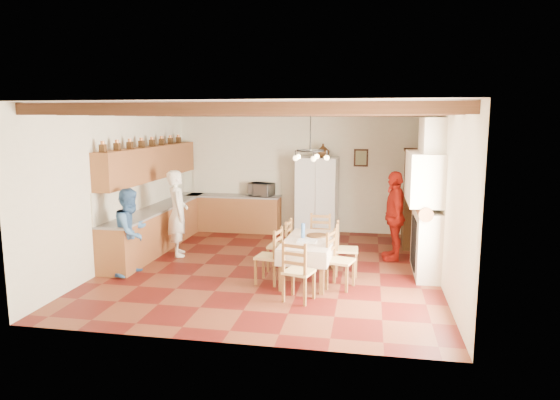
{
  "coord_description": "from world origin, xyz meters",
  "views": [
    {
      "loc": [
        1.77,
        -8.91,
        2.78
      ],
      "look_at": [
        0.1,
        0.3,
        1.25
      ],
      "focal_mm": 32.0,
      "sensor_mm": 36.0,
      "label": 1
    }
  ],
  "objects_px": {
    "refrigerator": "(317,197)",
    "dining_table": "(309,244)",
    "person_man": "(178,213)",
    "person_woman_blue": "(131,232)",
    "microwave": "(261,189)",
    "chair_end_far": "(319,239)",
    "chair_right_near": "(341,260)",
    "chair_left_near": "(269,256)",
    "hutch": "(414,198)",
    "chair_left_far": "(280,245)",
    "person_woman_red": "(394,216)",
    "chair_end_near": "(299,270)",
    "chair_right_far": "(347,249)"
  },
  "relations": [
    {
      "from": "person_woman_red",
      "to": "chair_left_far",
      "type": "bearing_deg",
      "value": -67.26
    },
    {
      "from": "hutch",
      "to": "chair_left_near",
      "type": "bearing_deg",
      "value": -128.84
    },
    {
      "from": "microwave",
      "to": "chair_right_near",
      "type": "bearing_deg",
      "value": -41.07
    },
    {
      "from": "person_man",
      "to": "refrigerator",
      "type": "bearing_deg",
      "value": -73.26
    },
    {
      "from": "hutch",
      "to": "microwave",
      "type": "xyz_separation_m",
      "value": [
        -3.6,
        0.7,
        -0.0
      ]
    },
    {
      "from": "chair_right_near",
      "to": "chair_right_far",
      "type": "relative_size",
      "value": 1.0
    },
    {
      "from": "chair_right_far",
      "to": "person_woman_red",
      "type": "height_order",
      "value": "person_woman_red"
    },
    {
      "from": "chair_right_far",
      "to": "chair_end_near",
      "type": "bearing_deg",
      "value": 153.87
    },
    {
      "from": "dining_table",
      "to": "chair_left_near",
      "type": "xyz_separation_m",
      "value": [
        -0.65,
        -0.33,
        -0.15
      ]
    },
    {
      "from": "chair_left_near",
      "to": "chair_left_far",
      "type": "relative_size",
      "value": 1.0
    },
    {
      "from": "chair_left_near",
      "to": "chair_right_near",
      "type": "distance_m",
      "value": 1.22
    },
    {
      "from": "dining_table",
      "to": "microwave",
      "type": "bearing_deg",
      "value": 114.9
    },
    {
      "from": "person_woman_blue",
      "to": "microwave",
      "type": "height_order",
      "value": "person_woman_blue"
    },
    {
      "from": "refrigerator",
      "to": "dining_table",
      "type": "bearing_deg",
      "value": -83.34
    },
    {
      "from": "hutch",
      "to": "chair_right_far",
      "type": "bearing_deg",
      "value": -117.82
    },
    {
      "from": "chair_left_near",
      "to": "microwave",
      "type": "xyz_separation_m",
      "value": [
        -0.96,
        3.82,
        0.58
      ]
    },
    {
      "from": "refrigerator",
      "to": "person_woman_blue",
      "type": "distance_m",
      "value": 4.68
    },
    {
      "from": "hutch",
      "to": "chair_right_near",
      "type": "xyz_separation_m",
      "value": [
        -1.41,
        -3.16,
        -0.58
      ]
    },
    {
      "from": "chair_left_near",
      "to": "person_woman_red",
      "type": "relative_size",
      "value": 0.54
    },
    {
      "from": "dining_table",
      "to": "chair_left_far",
      "type": "distance_m",
      "value": 0.74
    },
    {
      "from": "chair_right_near",
      "to": "person_man",
      "type": "xyz_separation_m",
      "value": [
        -3.4,
        1.44,
        0.4
      ]
    },
    {
      "from": "hutch",
      "to": "chair_left_near",
      "type": "xyz_separation_m",
      "value": [
        -2.63,
        -3.12,
        -0.58
      ]
    },
    {
      "from": "refrigerator",
      "to": "hutch",
      "type": "relative_size",
      "value": 0.89
    },
    {
      "from": "hutch",
      "to": "chair_left_far",
      "type": "distance_m",
      "value": 3.56
    },
    {
      "from": "person_woman_blue",
      "to": "microwave",
      "type": "xyz_separation_m",
      "value": [
        1.55,
        3.79,
        0.27
      ]
    },
    {
      "from": "hutch",
      "to": "chair_left_far",
      "type": "bearing_deg",
      "value": -135.97
    },
    {
      "from": "dining_table",
      "to": "person_woman_red",
      "type": "relative_size",
      "value": 0.94
    },
    {
      "from": "dining_table",
      "to": "microwave",
      "type": "distance_m",
      "value": 3.87
    },
    {
      "from": "person_woman_blue",
      "to": "person_woman_red",
      "type": "relative_size",
      "value": 0.89
    },
    {
      "from": "hutch",
      "to": "person_woman_blue",
      "type": "height_order",
      "value": "hutch"
    },
    {
      "from": "chair_left_near",
      "to": "person_man",
      "type": "xyz_separation_m",
      "value": [
        -2.18,
        1.4,
        0.4
      ]
    },
    {
      "from": "refrigerator",
      "to": "chair_right_near",
      "type": "xyz_separation_m",
      "value": [
        0.79,
        -3.71,
        -0.46
      ]
    },
    {
      "from": "person_man",
      "to": "microwave",
      "type": "height_order",
      "value": "person_man"
    },
    {
      "from": "person_woman_blue",
      "to": "chair_right_near",
      "type": "bearing_deg",
      "value": -81.4
    },
    {
      "from": "microwave",
      "to": "chair_end_far",
      "type": "bearing_deg",
      "value": -36.7
    },
    {
      "from": "chair_end_far",
      "to": "person_woman_blue",
      "type": "height_order",
      "value": "person_woman_blue"
    },
    {
      "from": "person_woman_red",
      "to": "chair_right_near",
      "type": "bearing_deg",
      "value": -31.72
    },
    {
      "from": "hutch",
      "to": "chair_right_near",
      "type": "distance_m",
      "value": 3.51
    },
    {
      "from": "chair_left_far",
      "to": "person_woman_red",
      "type": "relative_size",
      "value": 0.54
    },
    {
      "from": "chair_left_near",
      "to": "person_man",
      "type": "relative_size",
      "value": 0.55
    },
    {
      "from": "refrigerator",
      "to": "person_man",
      "type": "relative_size",
      "value": 1.07
    },
    {
      "from": "refrigerator",
      "to": "chair_right_far",
      "type": "xyz_separation_m",
      "value": [
        0.85,
        -2.96,
        -0.46
      ]
    },
    {
      "from": "dining_table",
      "to": "chair_end_near",
      "type": "distance_m",
      "value": 1.09
    },
    {
      "from": "refrigerator",
      "to": "chair_end_near",
      "type": "distance_m",
      "value": 4.44
    },
    {
      "from": "chair_left_near",
      "to": "person_woman_blue",
      "type": "height_order",
      "value": "person_woman_blue"
    },
    {
      "from": "person_man",
      "to": "chair_end_far",
      "type": "bearing_deg",
      "value": -116.28
    },
    {
      "from": "refrigerator",
      "to": "person_woman_red",
      "type": "xyz_separation_m",
      "value": [
        1.72,
        -1.78,
        -0.06
      ]
    },
    {
      "from": "chair_left_near",
      "to": "chair_left_far",
      "type": "height_order",
      "value": "same"
    },
    {
      "from": "chair_right_near",
      "to": "chair_left_near",
      "type": "bearing_deg",
      "value": 103.76
    },
    {
      "from": "person_man",
      "to": "person_woman_blue",
      "type": "height_order",
      "value": "person_man"
    }
  ]
}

